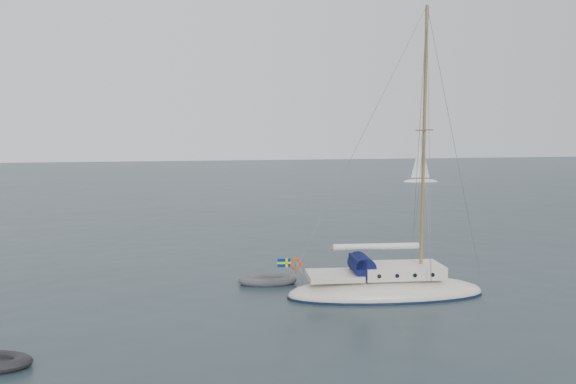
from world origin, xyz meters
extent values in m
plane|color=black|center=(0.00, 0.00, 0.00)|extent=(300.00, 300.00, 0.00)
ellipsoid|color=beige|center=(2.21, -1.45, 0.16)|extent=(9.47, 2.95, 1.58)
cube|color=beige|center=(2.95, -1.45, 1.24)|extent=(3.79, 2.00, 0.58)
cube|color=beige|center=(-0.31, -1.45, 1.07)|extent=(2.52, 2.00, 0.26)
cylinder|color=#0C103B|center=(1.00, -1.45, 1.53)|extent=(1.01, 1.74, 1.01)
cube|color=#0C103B|center=(0.79, -1.45, 1.74)|extent=(0.47, 1.74, 0.42)
cylinder|color=olive|center=(3.90, -1.45, 7.26)|extent=(0.16, 0.16, 12.62)
cylinder|color=olive|center=(3.90, -1.45, 7.89)|extent=(0.05, 2.31, 0.05)
cylinder|color=olive|center=(1.69, -1.45, 2.37)|extent=(4.42, 0.11, 0.11)
cylinder|color=silver|center=(1.69, -1.45, 2.42)|extent=(4.11, 0.29, 0.29)
cylinder|color=gray|center=(-1.99, -1.45, 1.53)|extent=(0.04, 2.31, 0.04)
torus|color=#E73600|center=(-2.05, -0.82, 1.53)|extent=(0.57, 0.11, 0.57)
cylinder|color=olive|center=(-2.36, -1.45, 1.42)|extent=(0.03, 0.03, 0.95)
cube|color=navy|center=(-2.68, -1.45, 1.74)|extent=(0.63, 0.02, 0.40)
cube|color=#F6CA00|center=(-2.68, -1.45, 1.74)|extent=(0.65, 0.03, 0.09)
cube|color=#F6CA00|center=(-2.56, -1.45, 1.74)|extent=(0.09, 0.03, 0.42)
cylinder|color=black|center=(1.58, -0.44, 1.24)|extent=(0.19, 0.06, 0.19)
cylinder|color=black|center=(1.58, -2.46, 1.24)|extent=(0.19, 0.06, 0.19)
cylinder|color=black|center=(2.42, -0.44, 1.24)|extent=(0.19, 0.06, 0.19)
cylinder|color=black|center=(2.42, -2.46, 1.24)|extent=(0.19, 0.06, 0.19)
cylinder|color=black|center=(3.27, -0.44, 1.24)|extent=(0.19, 0.06, 0.19)
cylinder|color=black|center=(3.27, -2.46, 1.24)|extent=(0.19, 0.06, 0.19)
cylinder|color=black|center=(4.11, -0.44, 1.24)|extent=(0.19, 0.06, 0.19)
cylinder|color=black|center=(4.11, -2.46, 1.24)|extent=(0.19, 0.06, 0.19)
cube|color=#4A4B50|center=(-2.79, 2.14, 0.13)|extent=(1.85, 0.76, 0.11)
ellipsoid|color=silver|center=(35.42, 58.92, 0.05)|extent=(6.01, 2.00, 1.00)
cylinder|color=gray|center=(35.42, 58.92, 4.00)|extent=(0.10, 0.10, 7.01)
cone|color=silver|center=(35.37, 58.92, 4.00)|extent=(3.20, 3.20, 6.51)
camera|label=1|loc=(-8.76, -25.62, 7.61)|focal=35.00mm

